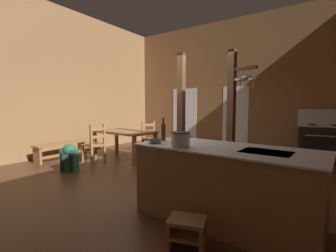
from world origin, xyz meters
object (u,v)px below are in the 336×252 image
dining_table (124,134)px  kitchen_island (224,184)px  bench_along_left_wall (61,148)px  bottle_tall_on_counter (163,131)px  stockpot_on_counter (180,139)px  ladderback_chair_by_post (95,144)px  mixing_bowl_on_counter (155,141)px  stove_range (323,143)px  ladderback_chair_near_window (151,138)px  step_stool (187,231)px  backpack (69,157)px

dining_table → kitchen_island: bearing=-27.9°
kitchen_island → bench_along_left_wall: (-4.79, 0.80, -0.15)m
kitchen_island → bottle_tall_on_counter: (-0.95, 0.05, 0.58)m
kitchen_island → stockpot_on_counter: stockpot_on_counter is taller
ladderback_chair_by_post → mixing_bowl_on_counter: mixing_bowl_on_counter is taller
stove_range → kitchen_island: bearing=-102.3°
stockpot_on_counter → bottle_tall_on_counter: (-0.47, 0.30, 0.04)m
bottle_tall_on_counter → ladderback_chair_near_window: bearing=131.3°
stove_range → dining_table: (-4.50, -2.44, 0.17)m
dining_table → ladderback_chair_by_post: size_ratio=1.84×
kitchen_island → bench_along_left_wall: bearing=170.5°
kitchen_island → bench_along_left_wall: kitchen_island is taller
stove_range → stockpot_on_counter: 4.82m
ladderback_chair_by_post → step_stool: bearing=-26.5°
stove_range → dining_table: bearing=-151.5°
dining_table → mixing_bowl_on_counter: 3.42m
bench_along_left_wall → mixing_bowl_on_counter: 4.09m
stove_range → ladderback_chair_near_window: size_ratio=1.39×
kitchen_island → bottle_tall_on_counter: bearing=177.0°
step_stool → stockpot_on_counter: stockpot_on_counter is taller
kitchen_island → stove_range: bearing=77.7°
bench_along_left_wall → bottle_tall_on_counter: bearing=-11.0°
ladderback_chair_by_post → backpack: ladderback_chair_by_post is taller
dining_table → ladderback_chair_near_window: (0.22, 0.88, -0.20)m
stove_range → stockpot_on_counter: (-1.42, -4.57, 0.51)m
kitchen_island → dining_table: 4.03m
ladderback_chair_near_window → ladderback_chair_by_post: same height
ladderback_chair_by_post → stockpot_on_counter: stockpot_on_counter is taller
bench_along_left_wall → ladderback_chair_near_window: bearing=53.6°
mixing_bowl_on_counter → bottle_tall_on_counter: size_ratio=0.49×
stove_range → step_stool: (-1.03, -5.08, -0.30)m
kitchen_island → bottle_tall_on_counter: 1.11m
dining_table → stockpot_on_counter: (3.08, -2.14, 0.34)m
step_stool → ladderback_chair_near_window: 4.81m
step_stool → bottle_tall_on_counter: (-0.86, 0.81, 0.86)m
ladderback_chair_near_window → ladderback_chair_by_post: size_ratio=1.00×
stove_range → bench_along_left_wall: stove_range is taller
stockpot_on_counter → ladderback_chair_by_post: bearing=158.0°
backpack → stockpot_on_counter: 3.19m
bench_along_left_wall → mixing_bowl_on_counter: mixing_bowl_on_counter is taller
stove_range → mixing_bowl_on_counter: size_ratio=8.19×
kitchen_island → stove_range: stove_range is taller
bench_along_left_wall → stockpot_on_counter: bearing=-13.7°
step_stool → ladderback_chair_near_window: bearing=132.6°
kitchen_island → ladderback_chair_near_window: bearing=140.4°
kitchen_island → bench_along_left_wall: 4.86m
dining_table → step_stool: bearing=-37.4°
dining_table → ladderback_chair_by_post: (-0.24, -0.80, -0.20)m
stockpot_on_counter → mixing_bowl_on_counter: stockpot_on_counter is taller
stove_range → bottle_tall_on_counter: bearing=-113.8°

